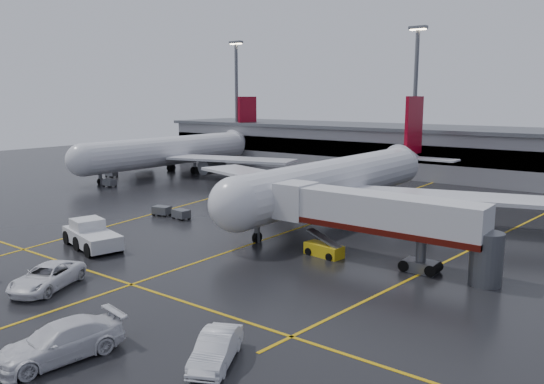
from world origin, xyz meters
The scene contains 21 objects.
ground centered at (0.00, 0.00, 0.00)m, with size 220.00×220.00×0.00m, color black.
apron_line_centre centered at (0.00, 0.00, 0.01)m, with size 0.25×90.00×0.02m, color gold.
apron_line_stop centered at (0.00, -22.00, 0.01)m, with size 60.00×0.25×0.02m, color gold.
apron_line_left centered at (-20.00, 10.00, 0.01)m, with size 0.25×70.00×0.02m, color gold.
apron_line_right centered at (18.00, 10.00, 0.01)m, with size 0.25×70.00×0.02m, color gold.
terminal centered at (0.00, 47.93, 4.32)m, with size 122.00×19.00×8.60m.
light_mast_left centered at (-45.00, 42.00, 14.47)m, with size 3.00×1.20×25.45m.
light_mast_mid centered at (-5.00, 42.00, 14.47)m, with size 3.00×1.20×25.45m.
main_airliner centered at (0.00, 9.70, 4.21)m, with size 48.80×45.60×14.10m.
second_airliner centered at (-42.00, 21.70, 4.21)m, with size 48.80×45.60×14.10m.
jet_bridge centered at (11.87, -6.00, 3.93)m, with size 19.90×3.40×6.05m.
pushback_tractor centered at (-11.16, -17.73, 1.06)m, with size 7.99×4.77×2.67m.
belt_loader centered at (7.56, -7.01, 0.55)m, with size 3.69×2.06×2.23m.
service_van_a centered at (-4.21, -26.23, 0.88)m, with size 2.93×6.35×1.77m, color white.
service_van_b centered at (6.35, -31.62, 0.98)m, with size 2.75×6.76×1.96m, color white.
service_van_c centered at (13.31, -26.98, 0.83)m, with size 1.75×5.01×1.65m, color white.
baggage_cart_a centered at (-13.19, -4.51, 0.63)m, with size 2.13×1.51×1.12m.
baggage_cart_b centered at (-16.44, -4.58, 0.63)m, with size 2.23×1.69×1.12m.
baggage_cart_c centered at (-10.95, 4.92, 0.63)m, with size 2.02×1.33×1.12m.
baggage_cart_d centered at (-47.49, 11.14, 0.63)m, with size 2.09×1.45×1.12m.
baggage_cart_e centered at (-39.02, 4.57, 0.63)m, with size 2.04×1.37×1.12m.
Camera 1 is at (31.47, -46.01, 13.78)m, focal length 35.40 mm.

